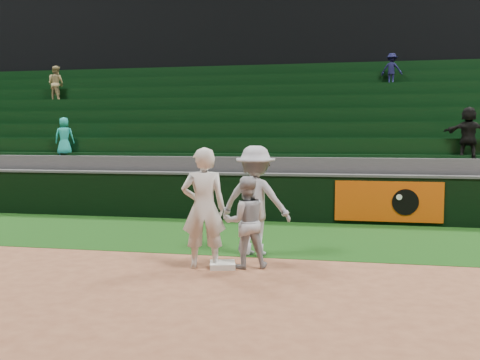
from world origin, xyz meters
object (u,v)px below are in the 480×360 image
(first_baseman, at_px, (204,208))
(first_base, at_px, (223,265))
(baserunner, at_px, (246,222))
(base_coach, at_px, (255,201))

(first_baseman, bearing_deg, first_base, 177.19)
(first_base, xyz_separation_m, baserunner, (0.38, 0.11, 0.72))
(first_base, bearing_deg, baserunner, 16.29)
(first_baseman, height_order, baserunner, first_baseman)
(baserunner, distance_m, base_coach, 0.97)
(first_base, bearing_deg, first_baseman, -167.58)
(first_base, relative_size, baserunner, 0.27)
(first_base, xyz_separation_m, first_baseman, (-0.31, -0.07, 0.96))
(first_base, distance_m, base_coach, 1.48)
(baserunner, relative_size, base_coach, 0.76)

